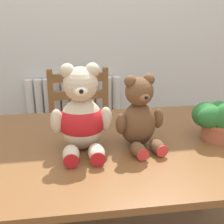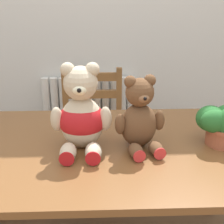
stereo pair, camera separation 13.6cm
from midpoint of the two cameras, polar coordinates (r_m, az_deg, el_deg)
wall_back at (r=2.44m, az=-6.63°, el=19.00°), size 8.00×0.04×2.60m
radiator at (r=2.58m, az=-8.25°, el=-2.84°), size 0.75×0.10×0.76m
dining_table at (r=1.48m, az=-3.88°, el=-9.19°), size 1.45×0.92×0.73m
wooden_chair_behind at (r=2.27m, az=-7.46°, el=-3.77°), size 0.44×0.43×0.87m
teddy_bear_left at (r=1.35m, az=-8.44°, el=-0.92°), size 0.27×0.27×0.39m
teddy_bear_right at (r=1.38m, az=2.24°, el=-0.86°), size 0.23×0.25×0.33m
potted_plant at (r=1.51m, az=16.40°, el=-1.31°), size 0.22×0.20×0.19m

